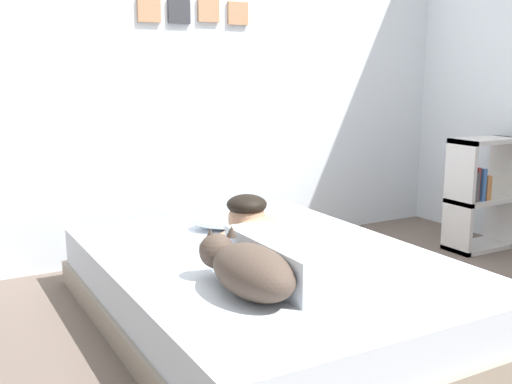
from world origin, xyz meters
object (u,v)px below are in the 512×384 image
cell_phone (217,260)px  bookshelf (479,193)px  pillow (237,217)px  coffee_cup (255,224)px  person_lying (285,245)px  dog (248,269)px  bed (269,288)px

cell_phone → bookshelf: 2.09m
bookshelf → cell_phone: bearing=-172.3°
pillow → coffee_cup: (0.05, -0.12, -0.02)m
coffee_cup → bookshelf: size_ratio=0.17×
bookshelf → person_lying: bearing=-164.4°
dog → cell_phone: dog is taller
person_lying → dog: size_ratio=1.60×
person_lying → bookshelf: (1.84, 0.51, -0.04)m
dog → cell_phone: bearing=80.8°
bed → cell_phone: bearing=167.2°
coffee_cup → bed: bearing=-111.0°
pillow → person_lying: 0.78m
bed → person_lying: 0.32m
person_lying → cell_phone: person_lying is taller
bed → dog: bearing=-130.4°
person_lying → bookshelf: bookshelf is taller
cell_phone → dog: bearing=-99.2°
dog → bookshelf: 2.26m
bed → bookshelf: size_ratio=2.76×
dog → cell_phone: 0.45m
cell_phone → bed: bearing=-12.8°
person_lying → cell_phone: (-0.23, 0.23, -0.10)m
cell_phone → coffee_cup: bearing=43.3°
pillow → coffee_cup: bearing=-68.8°
bed → coffee_cup: 0.53m
dog → bookshelf: (2.14, 0.72, -0.03)m
cell_phone → bookshelf: size_ratio=0.19×
pillow → bookshelf: (1.69, -0.24, 0.01)m
pillow → cell_phone: (-0.38, -0.53, -0.05)m
cell_phone → bookshelf: bearing=7.7°
bed → pillow: size_ratio=3.97×
coffee_cup → person_lying: bearing=-107.4°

